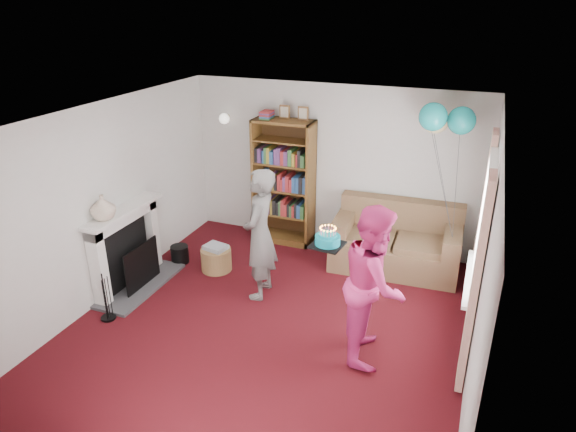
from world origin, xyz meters
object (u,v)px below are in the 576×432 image
at_px(bookcase, 284,183).
at_px(person_striped, 260,235).
at_px(person_magenta, 374,283).
at_px(sofa, 396,243).
at_px(birthday_cake, 328,240).

relative_size(bookcase, person_striped, 1.25).
xyz_separation_m(person_striped, person_magenta, (1.62, -0.67, 0.01)).
height_order(sofa, person_striped, person_striped).
relative_size(person_striped, birthday_cake, 5.11).
bearing_deg(bookcase, sofa, -7.13).
bearing_deg(sofa, person_striped, -138.98).
distance_m(bookcase, person_striped, 1.70).
distance_m(sofa, person_magenta, 2.17).
bearing_deg(person_striped, person_magenta, 61.51).
xyz_separation_m(bookcase, birthday_cake, (1.35, -2.09, 0.20)).
relative_size(sofa, person_magenta, 1.02).
bearing_deg(birthday_cake, person_magenta, -22.17).
xyz_separation_m(person_striped, birthday_cake, (1.02, -0.42, 0.29)).
height_order(person_striped, birthday_cake, person_striped).
relative_size(bookcase, person_magenta, 1.25).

